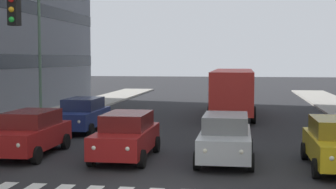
{
  "coord_description": "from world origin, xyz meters",
  "views": [
    {
      "loc": [
        -2.38,
        12.32,
        3.76
      ],
      "look_at": [
        0.26,
        -5.09,
        2.46
      ],
      "focal_mm": 52.11,
      "sensor_mm": 36.0,
      "label": 1
    }
  ],
  "objects_px": {
    "car_2": "(126,135)",
    "bus_behind_traffic": "(233,88)",
    "car_row2_0": "(82,114)",
    "street_lamp_right": "(47,45)",
    "car_3": "(30,133)",
    "car_1": "(225,138)"
  },
  "relations": [
    {
      "from": "car_2",
      "to": "car_row2_0",
      "type": "distance_m",
      "value": 7.43
    },
    {
      "from": "bus_behind_traffic",
      "to": "street_lamp_right",
      "type": "relative_size",
      "value": 1.48
    },
    {
      "from": "car_3",
      "to": "car_row2_0",
      "type": "distance_m",
      "value": 6.27
    },
    {
      "from": "car_2",
      "to": "street_lamp_right",
      "type": "relative_size",
      "value": 0.62
    },
    {
      "from": "car_1",
      "to": "car_row2_0",
      "type": "xyz_separation_m",
      "value": [
        7.55,
        -6.33,
        0.0
      ]
    },
    {
      "from": "car_3",
      "to": "car_2",
      "type": "bearing_deg",
      "value": 178.78
    },
    {
      "from": "car_3",
      "to": "street_lamp_right",
      "type": "relative_size",
      "value": 0.62
    },
    {
      "from": "street_lamp_right",
      "to": "bus_behind_traffic",
      "type": "bearing_deg",
      "value": -146.5
    },
    {
      "from": "car_2",
      "to": "bus_behind_traffic",
      "type": "relative_size",
      "value": 0.42
    },
    {
      "from": "car_1",
      "to": "car_3",
      "type": "height_order",
      "value": "same"
    },
    {
      "from": "car_row2_0",
      "to": "street_lamp_right",
      "type": "distance_m",
      "value": 4.63
    },
    {
      "from": "car_2",
      "to": "bus_behind_traffic",
      "type": "height_order",
      "value": "bus_behind_traffic"
    },
    {
      "from": "car_3",
      "to": "bus_behind_traffic",
      "type": "height_order",
      "value": "bus_behind_traffic"
    },
    {
      "from": "car_2",
      "to": "car_row2_0",
      "type": "relative_size",
      "value": 1.0
    },
    {
      "from": "car_3",
      "to": "car_1",
      "type": "bearing_deg",
      "value": 179.52
    },
    {
      "from": "bus_behind_traffic",
      "to": "street_lamp_right",
      "type": "xyz_separation_m",
      "value": [
        10.02,
        6.63,
        2.63
      ]
    },
    {
      "from": "car_3",
      "to": "bus_behind_traffic",
      "type": "distance_m",
      "value": 16.31
    },
    {
      "from": "car_row2_0",
      "to": "bus_behind_traffic",
      "type": "relative_size",
      "value": 0.42
    },
    {
      "from": "car_3",
      "to": "car_row2_0",
      "type": "relative_size",
      "value": 1.0
    },
    {
      "from": "car_row2_0",
      "to": "car_2",
      "type": "bearing_deg",
      "value": 121.2
    },
    {
      "from": "car_1",
      "to": "bus_behind_traffic",
      "type": "height_order",
      "value": "bus_behind_traffic"
    },
    {
      "from": "car_2",
      "to": "car_row2_0",
      "type": "xyz_separation_m",
      "value": [
        3.85,
        -6.35,
        0.0
      ]
    }
  ]
}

